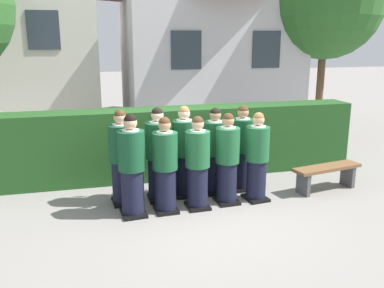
{
  "coord_description": "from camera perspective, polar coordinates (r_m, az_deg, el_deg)",
  "views": [
    {
      "loc": [
        -1.75,
        -6.55,
        2.85
      ],
      "look_at": [
        0.0,
        0.29,
        1.05
      ],
      "focal_mm": 39.3,
      "sensor_mm": 36.0,
      "label": 1
    }
  ],
  "objects": [
    {
      "name": "student_rear_row_0",
      "position": [
        7.36,
        -9.5,
        -2.09
      ],
      "size": [
        0.43,
        0.53,
        1.67
      ],
      "color": "black",
      "rests_on": "ground"
    },
    {
      "name": "student_front_row_3",
      "position": [
        7.32,
        4.81,
        -2.29
      ],
      "size": [
        0.42,
        0.52,
        1.61
      ],
      "color": "black",
      "rests_on": "ground"
    },
    {
      "name": "oak_tree_right",
      "position": [
        14.56,
        17.77,
        17.92
      ],
      "size": [
        3.6,
        3.6,
        5.74
      ],
      "color": "brown",
      "rests_on": "ground"
    },
    {
      "name": "student_front_row_1",
      "position": [
        6.94,
        -3.66,
        -3.18
      ],
      "size": [
        0.42,
        0.48,
        1.61
      ],
      "color": "black",
      "rests_on": "ground"
    },
    {
      "name": "student_front_row_0",
      "position": [
        6.83,
        -8.17,
        -3.25
      ],
      "size": [
        0.44,
        0.55,
        1.69
      ],
      "color": "black",
      "rests_on": "ground"
    },
    {
      "name": "school_building_annex",
      "position": [
        14.73,
        2.19,
        14.54
      ],
      "size": [
        5.9,
        4.27,
        5.68
      ],
      "color": "silver",
      "rests_on": "ground"
    },
    {
      "name": "student_rear_row_3",
      "position": [
        7.78,
        3.12,
        -1.22
      ],
      "size": [
        0.42,
        0.47,
        1.61
      ],
      "color": "black",
      "rests_on": "ground"
    },
    {
      "name": "student_rear_row_2",
      "position": [
        7.63,
        -1.07,
        -1.31
      ],
      "size": [
        0.44,
        0.53,
        1.67
      ],
      "color": "black",
      "rests_on": "ground"
    },
    {
      "name": "student_rear_row_4",
      "position": [
        8.01,
        6.79,
        -0.8
      ],
      "size": [
        0.42,
        0.48,
        1.63
      ],
      "color": "black",
      "rests_on": "ground"
    },
    {
      "name": "student_rear_row_1",
      "position": [
        7.44,
        -4.62,
        -1.71
      ],
      "size": [
        0.44,
        0.48,
        1.68
      ],
      "color": "black",
      "rests_on": "ground"
    },
    {
      "name": "hedge",
      "position": [
        8.74,
        -2.38,
        0.21
      ],
      "size": [
        7.77,
        0.7,
        1.44
      ],
      "color": "#214C1E",
      "rests_on": "ground"
    },
    {
      "name": "student_front_row_2",
      "position": [
        7.08,
        0.76,
        -2.87
      ],
      "size": [
        0.41,
        0.47,
        1.6
      ],
      "color": "black",
      "rests_on": "ground"
    },
    {
      "name": "wooden_bench",
      "position": [
        8.4,
        17.82,
        -3.72
      ],
      "size": [
        1.44,
        0.62,
        0.48
      ],
      "color": "brown",
      "rests_on": "ground"
    },
    {
      "name": "student_front_row_4",
      "position": [
        7.52,
        8.81,
        -2.01
      ],
      "size": [
        0.43,
        0.53,
        1.6
      ],
      "color": "black",
      "rests_on": "ground"
    },
    {
      "name": "ground_plane",
      "position": [
        7.35,
        0.57,
        -8.5
      ],
      "size": [
        60.0,
        60.0,
        0.0
      ],
      "primitive_type": "plane",
      "color": "gray"
    },
    {
      "name": "school_building_main",
      "position": [
        15.28,
        -23.83,
        15.08
      ],
      "size": [
        5.88,
        4.16,
        6.58
      ],
      "color": "beige",
      "rests_on": "ground"
    }
  ]
}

